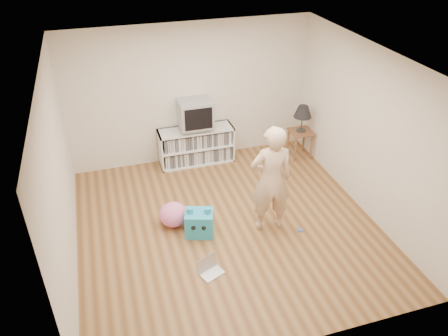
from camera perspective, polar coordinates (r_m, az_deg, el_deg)
name	(u,v)px	position (r m, az deg, el deg)	size (l,w,h in m)	color
ground	(227,225)	(6.85, 0.42, -7.50)	(4.50, 4.50, 0.00)	brown
walls	(228,153)	(6.11, 0.47, 1.97)	(4.52, 4.52, 2.60)	silver
ceiling	(228,62)	(5.58, 0.53, 13.63)	(4.50, 4.50, 0.01)	white
media_unit	(196,145)	(8.29, -3.66, 2.98)	(1.40, 0.45, 0.70)	white
dvd_deck	(196,127)	(8.10, -3.73, 5.32)	(0.45, 0.35, 0.07)	gray
crt_tv	(195,113)	(7.98, -3.79, 7.14)	(0.60, 0.53, 0.50)	#97979B
side_table	(300,137)	(8.56, 9.93, 4.00)	(0.42, 0.42, 0.55)	brown
table_lamp	(303,112)	(8.33, 10.27, 7.20)	(0.34, 0.34, 0.52)	#333333
person	(271,180)	(6.36, 6.15, -1.56)	(0.63, 0.41, 1.72)	beige
laptop	(209,268)	(6.08, -1.92, -12.96)	(0.38, 0.34, 0.21)	silver
playing_cards	(300,230)	(6.85, 9.91, -7.97)	(0.07, 0.09, 0.02)	#486DC2
plush_blue	(199,223)	(6.59, -3.25, -7.14)	(0.49, 0.43, 0.48)	#25A3CF
plush_pink	(173,214)	(6.81, -6.63, -6.05)	(0.44, 0.44, 0.37)	pink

